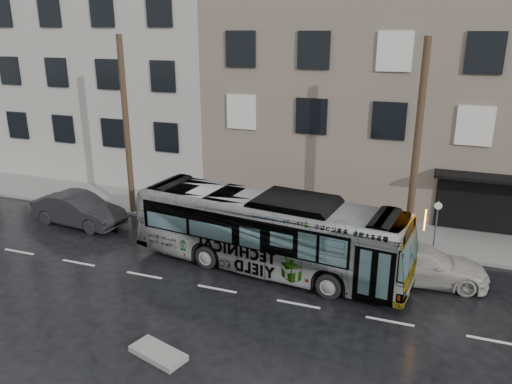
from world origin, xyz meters
TOP-DOWN VIEW (x-y plane):
  - ground at (0.00, 0.00)m, footprint 120.00×120.00m
  - sidewalk at (0.00, 4.90)m, footprint 90.00×3.60m
  - building_taupe at (5.00, 12.70)m, footprint 20.00×12.00m
  - building_grey at (-18.00, 14.20)m, footprint 26.00×15.00m
  - utility_pole_front at (6.50, 3.30)m, footprint 0.30×0.30m
  - utility_pole_rear at (-7.50, 3.30)m, footprint 0.30×0.30m
  - sign_post at (7.60, 3.30)m, footprint 0.06×0.06m
  - bus at (1.25, -0.14)m, footprint 11.76×4.08m
  - white_sedan at (7.21, 0.84)m, footprint 5.14×2.55m
  - dark_sedan at (-9.18, 1.08)m, footprint 5.00×2.13m
  - slush_pile at (0.00, -6.81)m, footprint 1.95×1.28m

SIDE VIEW (x-z plane):
  - ground at x=0.00m, z-range 0.00..0.00m
  - sidewalk at x=0.00m, z-range 0.00..0.15m
  - slush_pile at x=0.00m, z-range 0.00..0.18m
  - white_sedan at x=7.21m, z-range 0.00..1.43m
  - dark_sedan at x=-9.18m, z-range 0.00..1.60m
  - sign_post at x=7.60m, z-range 0.15..2.55m
  - bus at x=1.25m, z-range 0.00..3.21m
  - utility_pole_front at x=6.50m, z-range 0.15..9.15m
  - utility_pole_rear at x=-7.50m, z-range 0.15..9.15m
  - building_taupe at x=5.00m, z-range 0.00..11.00m
  - building_grey at x=-18.00m, z-range 0.00..16.00m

